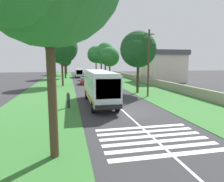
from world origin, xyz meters
name	(u,v)px	position (x,y,z in m)	size (l,w,h in m)	color
ground	(124,112)	(0.00, 0.00, 0.00)	(160.00, 160.00, 0.00)	#333335
grass_verge_left	(49,92)	(15.00, 8.20, 0.02)	(120.00, 8.00, 0.04)	#387533
grass_verge_right	(147,89)	(15.00, -8.20, 0.02)	(120.00, 8.00, 0.04)	#387533
centre_line	(100,90)	(15.00, 0.00, 0.00)	(110.00, 0.16, 0.01)	silver
coach_bus	(99,85)	(4.22, 1.80, 2.15)	(11.16, 2.62, 3.73)	silver
zebra_crossing	(154,139)	(-6.92, 0.00, 0.00)	(4.95, 6.80, 0.01)	silver
trailing_car_0	(85,81)	(25.15, 1.85, 0.67)	(4.30, 1.78, 1.43)	#B21E1E
trailing_car_1	(96,78)	(34.29, -1.73, 0.67)	(4.30, 1.78, 1.43)	gold
trailing_minibus_0	(79,72)	(45.02, 2.02, 1.55)	(6.00, 2.14, 2.53)	silver
roadside_tree_left_0	(64,51)	(42.33, 6.17, 7.68)	(7.78, 6.55, 11.10)	#3D2D1E
roadside_tree_left_1	(61,48)	(22.62, 6.47, 7.29)	(7.14, 6.18, 10.49)	#4C3826
roadside_tree_left_3	(65,60)	(54.02, 6.37, 5.25)	(5.05, 4.56, 7.61)	brown
roadside_tree_left_4	(66,53)	(61.92, 6.06, 8.06)	(5.32, 4.49, 10.46)	#4C3826
roadside_tree_right_0	(95,55)	(62.35, -5.39, 7.38)	(8.33, 6.91, 10.95)	brown
roadside_tree_right_1	(101,55)	(52.77, -5.97, 7.05)	(7.76, 6.45, 10.41)	#4C3826
roadside_tree_right_2	(105,51)	(41.08, -5.42, 7.75)	(5.79, 4.90, 10.32)	#4C3826
roadside_tree_right_3	(137,51)	(11.36, -5.05, 6.43)	(6.89, 5.44, 9.29)	#3D2D1E
roadside_tree_right_4	(109,57)	(33.93, -5.27, 5.88)	(6.07, 5.06, 8.51)	#3D2D1E
utility_pole	(148,63)	(7.69, -5.45, 4.66)	(0.24, 1.40, 8.94)	#473828
roadside_wall	(153,82)	(20.00, -11.60, 0.69)	(70.00, 0.40, 1.30)	#9E937F
roadside_building	(162,66)	(27.90, -17.09, 3.76)	(10.32, 8.95, 7.40)	beige
pedestrian	(68,99)	(2.89, 5.23, 0.91)	(0.34, 0.34, 1.69)	#26262D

